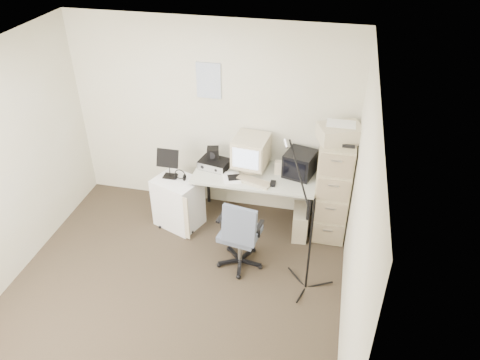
% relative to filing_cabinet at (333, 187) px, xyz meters
% --- Properties ---
extents(floor, '(3.60, 3.60, 0.01)m').
position_rel_filing_cabinet_xyz_m(floor, '(-1.58, -1.48, -0.66)').
color(floor, '#2C261D').
rests_on(floor, ground).
extents(ceiling, '(3.60, 3.60, 0.01)m').
position_rel_filing_cabinet_xyz_m(ceiling, '(-1.58, -1.48, 1.85)').
color(ceiling, white).
rests_on(ceiling, ground).
extents(wall_back, '(3.60, 0.02, 2.50)m').
position_rel_filing_cabinet_xyz_m(wall_back, '(-1.58, 0.32, 0.60)').
color(wall_back, beige).
rests_on(wall_back, ground).
extents(wall_right, '(0.02, 3.60, 2.50)m').
position_rel_filing_cabinet_xyz_m(wall_right, '(0.22, -1.48, 0.60)').
color(wall_right, beige).
rests_on(wall_right, ground).
extents(wall_calendar, '(0.30, 0.02, 0.44)m').
position_rel_filing_cabinet_xyz_m(wall_calendar, '(-1.60, 0.31, 1.10)').
color(wall_calendar, white).
rests_on(wall_calendar, wall_back).
extents(filing_cabinet, '(0.40, 0.60, 1.30)m').
position_rel_filing_cabinet_xyz_m(filing_cabinet, '(0.00, 0.00, 0.00)').
color(filing_cabinet, beige).
rests_on(filing_cabinet, floor).
extents(printer, '(0.56, 0.47, 0.18)m').
position_rel_filing_cabinet_xyz_m(printer, '(0.00, -0.01, 0.74)').
color(printer, beige).
rests_on(printer, filing_cabinet).
extents(desk, '(1.50, 0.70, 0.73)m').
position_rel_filing_cabinet_xyz_m(desk, '(-0.95, -0.03, -0.29)').
color(desk, '#B7B9A4').
rests_on(desk, floor).
extents(crt_monitor, '(0.44, 0.46, 0.44)m').
position_rel_filing_cabinet_xyz_m(crt_monitor, '(-1.03, 0.07, 0.30)').
color(crt_monitor, beige).
rests_on(crt_monitor, desk).
extents(crt_tv, '(0.41, 0.42, 0.30)m').
position_rel_filing_cabinet_xyz_m(crt_tv, '(-0.42, 0.08, 0.23)').
color(crt_tv, black).
rests_on(crt_tv, desk).
extents(desk_speaker, '(0.09, 0.09, 0.16)m').
position_rel_filing_cabinet_xyz_m(desk_speaker, '(-0.68, 0.05, 0.16)').
color(desk_speaker, beige).
rests_on(desk_speaker, desk).
extents(keyboard, '(0.47, 0.28, 0.02)m').
position_rel_filing_cabinet_xyz_m(keyboard, '(-0.94, -0.22, 0.09)').
color(keyboard, beige).
rests_on(keyboard, desk).
extents(mouse, '(0.06, 0.11, 0.03)m').
position_rel_filing_cabinet_xyz_m(mouse, '(-0.70, -0.22, 0.10)').
color(mouse, black).
rests_on(mouse, desk).
extents(radio_receiver, '(0.41, 0.32, 0.10)m').
position_rel_filing_cabinet_xyz_m(radio_receiver, '(-1.48, 0.01, 0.13)').
color(radio_receiver, black).
rests_on(radio_receiver, desk).
extents(radio_speaker, '(0.17, 0.16, 0.14)m').
position_rel_filing_cabinet_xyz_m(radio_speaker, '(-1.51, 0.06, 0.26)').
color(radio_speaker, black).
rests_on(radio_speaker, radio_receiver).
extents(papers, '(0.29, 0.33, 0.02)m').
position_rel_filing_cabinet_xyz_m(papers, '(-1.21, -0.19, 0.09)').
color(papers, white).
rests_on(papers, desk).
extents(pc_tower, '(0.21, 0.42, 0.38)m').
position_rel_filing_cabinet_xyz_m(pc_tower, '(-0.35, -0.17, -0.46)').
color(pc_tower, beige).
rests_on(pc_tower, floor).
extents(office_chair, '(0.62, 0.62, 0.93)m').
position_rel_filing_cabinet_xyz_m(office_chair, '(-0.96, -0.85, -0.18)').
color(office_chair, '#4A5465').
rests_on(office_chair, floor).
extents(side_cart, '(0.66, 0.60, 0.67)m').
position_rel_filing_cabinet_xyz_m(side_cart, '(-1.89, -0.28, -0.32)').
color(side_cart, white).
rests_on(side_cart, floor).
extents(music_stand, '(0.30, 0.19, 0.40)m').
position_rel_filing_cabinet_xyz_m(music_stand, '(-1.99, -0.22, 0.22)').
color(music_stand, black).
rests_on(music_stand, side_cart).
extents(headphones, '(0.17, 0.17, 0.03)m').
position_rel_filing_cabinet_xyz_m(headphones, '(-1.85, -0.25, 0.06)').
color(headphones, black).
rests_on(headphones, side_cart).
extents(mic_stand, '(0.03, 0.03, 1.56)m').
position_rel_filing_cabinet_xyz_m(mic_stand, '(-0.17, -1.06, 0.13)').
color(mic_stand, black).
rests_on(mic_stand, floor).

